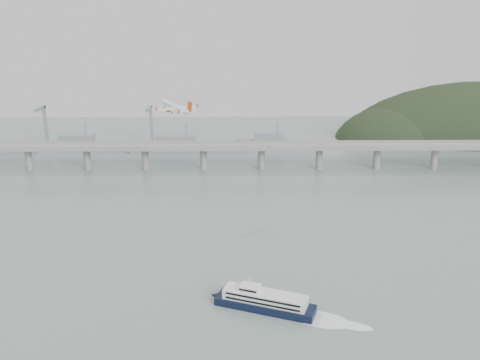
{
  "coord_description": "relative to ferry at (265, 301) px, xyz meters",
  "views": [
    {
      "loc": [
        -3.03,
        -222.74,
        123.95
      ],
      "look_at": [
        0.0,
        55.0,
        36.0
      ],
      "focal_mm": 38.0,
      "sensor_mm": 36.0,
      "label": 1
    }
  ],
  "objects": [
    {
      "name": "distant_fleet",
      "position": [
        -165.72,
        288.1,
        2.42
      ],
      "size": [
        453.0,
        60.9,
        40.0
      ],
      "color": "gray",
      "rests_on": "ground"
    },
    {
      "name": "airliner",
      "position": [
        -50.36,
        118.25,
        67.65
      ],
      "size": [
        27.22,
        29.18,
        9.45
      ],
      "rotation": [
        0.05,
        -0.15,
        2.28
      ],
      "color": "white",
      "rests_on": "ground"
    },
    {
      "name": "ground",
      "position": [
        -10.36,
        23.02,
        -3.8
      ],
      "size": [
        900.0,
        900.0,
        0.0
      ],
      "primitive_type": "plane",
      "color": "slate",
      "rests_on": "ground"
    },
    {
      "name": "ferry",
      "position": [
        0.0,
        0.0,
        0.0
      ],
      "size": [
        71.1,
        32.82,
        14.0
      ],
      "rotation": [
        0.0,
        0.0,
        -0.36
      ],
      "color": "black",
      "rests_on": "ground"
    },
    {
      "name": "bridge",
      "position": [
        -11.51,
        223.02,
        13.85
      ],
      "size": [
        800.0,
        22.0,
        23.9
      ],
      "color": "gray",
      "rests_on": "ground"
    }
  ]
}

